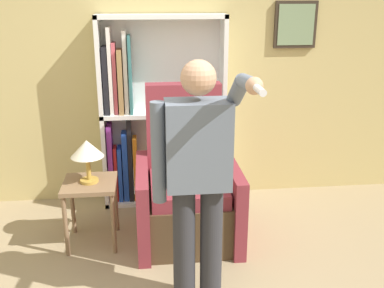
% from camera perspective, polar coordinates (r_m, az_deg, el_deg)
% --- Properties ---
extents(wall_back, '(8.00, 0.11, 2.80)m').
position_cam_1_polar(wall_back, '(4.51, -6.64, 10.09)').
color(wall_back, tan).
rests_on(wall_back, ground_plane).
extents(bookcase, '(1.22, 0.28, 1.88)m').
position_cam_1_polar(bookcase, '(4.45, -5.68, 3.57)').
color(bookcase, white).
rests_on(bookcase, ground_plane).
extents(armchair, '(0.87, 0.89, 1.31)m').
position_cam_1_polar(armchair, '(3.97, -0.68, -6.24)').
color(armchair, '#4C3823').
rests_on(armchair, ground_plane).
extents(person_standing, '(0.56, 0.78, 1.70)m').
position_cam_1_polar(person_standing, '(2.86, 0.75, -3.93)').
color(person_standing, '#2D2D33').
rests_on(person_standing, ground_plane).
extents(side_table, '(0.44, 0.44, 0.57)m').
position_cam_1_polar(side_table, '(3.89, -12.78, -6.06)').
color(side_table, '#846647').
rests_on(side_table, ground_plane).
extents(table_lamp, '(0.27, 0.27, 0.37)m').
position_cam_1_polar(table_lamp, '(3.75, -13.19, -0.83)').
color(table_lamp, gold).
rests_on(table_lamp, side_table).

